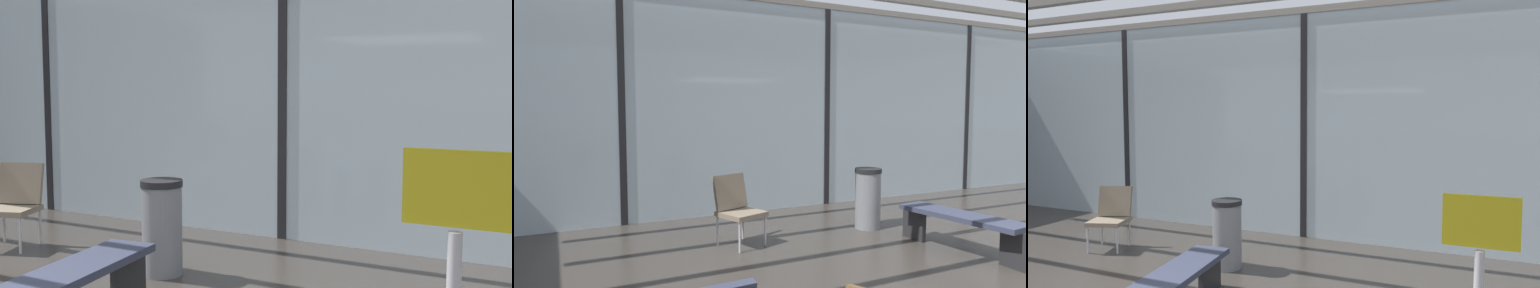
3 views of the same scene
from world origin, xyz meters
The scene contains 7 objects.
glass_curtain_wall centered at (0.00, 5.20, 1.72)m, with size 14.00×0.08×3.45m, color silver.
window_mullion_0 centered at (-3.50, 5.20, 1.72)m, with size 0.10×0.12×3.45m, color black.
window_mullion_1 centered at (0.00, 5.20, 1.72)m, with size 0.10×0.12×3.45m, color black.
parked_airplane centered at (-1.18, 11.39, 2.20)m, with size 13.79×4.39×4.39m.
lounge_chair_3 centered at (-2.36, 3.57, 0.49)m, with size 0.63×0.65×0.87m.
waiting_bench centered at (-0.11, 2.09, 0.36)m, with size 0.58×1.69×0.47m.
trash_bin centered at (-0.39, 3.47, 0.43)m, with size 0.38×0.38×0.86m.
Camera 3 is at (2.43, -1.31, 1.94)m, focal length 31.41 mm.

